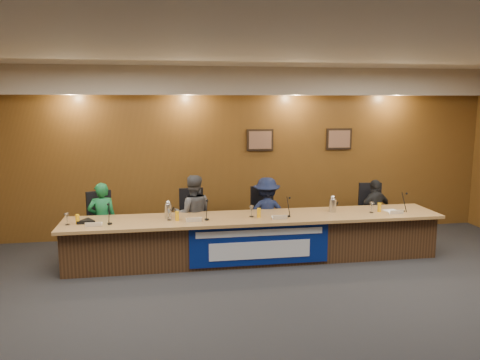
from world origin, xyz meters
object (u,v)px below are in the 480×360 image
Objects in this scene: panelist_a at (102,220)px; carafe_left at (168,211)px; speakerphone at (87,221)px; panelist_d at (375,212)px; panelist_b at (193,214)px; office_chair_a at (104,228)px; office_chair_d at (372,216)px; office_chair_b at (193,224)px; banner at (260,245)px; carafe_right at (333,205)px; office_chair_c at (265,221)px; panelist_c at (267,213)px; dais_body at (255,239)px.

carafe_left is (1.08, -0.50, 0.23)m from panelist_a.
panelist_a is 0.64m from speakerphone.
carafe_left is (-3.75, -0.50, 0.27)m from panelist_d.
panelist_b is 1.77m from speakerphone.
office_chair_a is 4.83m from office_chair_d.
carafe_left is at bearing -51.75° from office_chair_a.
office_chair_b is (1.51, 0.00, 0.00)m from office_chair_a.
panelist_a is at bearing 158.75° from banner.
banner is at bearing -18.22° from carafe_left.
carafe_right is at bearing -31.67° from office_chair_a.
speakerphone reaches higher than office_chair_d.
panelist_b is at bearing -179.84° from office_chair_c.
carafe_right is (3.82, -0.61, 0.38)m from office_chair_a.
panelist_a is 2.65× the size of office_chair_b.
office_chair_a is at bearing 170.90° from carafe_right.
office_chair_c is (0.32, 1.07, 0.10)m from banner.
panelist_c is 5.56× the size of carafe_left.
banner is 1.85× the size of panelist_d.
panelist_c reaches higher than panelist_d.
banner is (0.00, -0.41, 0.03)m from dais_body.
panelist_a is at bearing -178.79° from office_chair_b.
carafe_left is at bearing 4.59° from speakerphone.
office_chair_c is 1.50× the size of speakerphone.
panelist_c is 1.30m from office_chair_b.
office_chair_a is 2.17× the size of carafe_right.
panelist_a is at bearing -170.36° from office_chair_d.
carafe_left is at bearing 178.13° from dais_body.
carafe_right is 0.69× the size of speakerphone.
office_chair_a is at bearing 156.77° from banner.
carafe_left is (-1.40, 0.46, 0.49)m from banner.
panelist_b reaches higher than office_chair_a.
panelist_c is at bearing -7.01° from office_chair_b.
panelist_b is 1.06× the size of panelist_c.
carafe_right reaches higher than office_chair_d.
dais_body is at bearing -36.30° from office_chair_b.
carafe_left is (-0.42, -0.50, 0.19)m from panelist_b.
office_chair_d is (4.83, 0.10, -0.16)m from panelist_a.
office_chair_b is 0.83m from carafe_left.
dais_body is at bearing -120.11° from office_chair_c.
office_chair_a is 1.50× the size of speakerphone.
panelist_c is at bearing 16.42° from carafe_left.
office_chair_b is (1.51, 0.10, -0.16)m from panelist_a.
panelist_d reaches higher than dais_body.
office_chair_d is (0.00, 0.10, -0.11)m from panelist_d.
office_chair_c is at bearing 174.30° from panelist_a.
panelist_b is 1.31m from office_chair_c.
panelist_c is 0.19m from office_chair_c.
panelist_b is at bearing 2.44° from panelist_c.
panelist_d reaches higher than office_chair_d.
carafe_left is (-1.71, -0.60, 0.39)m from office_chair_c.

